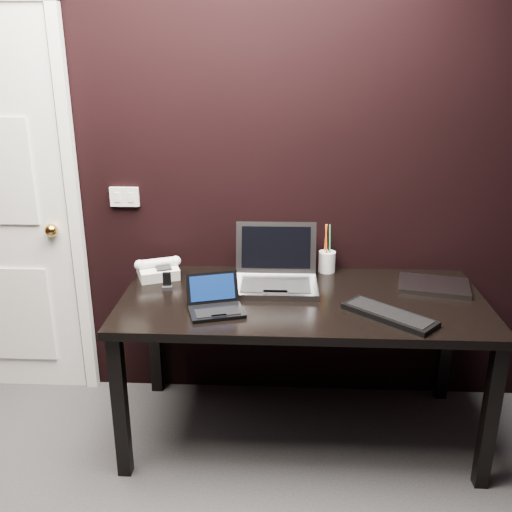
{
  "coord_description": "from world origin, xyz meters",
  "views": [
    {
      "loc": [
        0.2,
        -1.06,
        1.81
      ],
      "look_at": [
        0.08,
        1.35,
        0.96
      ],
      "focal_mm": 40.0,
      "sensor_mm": 36.0,
      "label": 1
    }
  ],
  "objects_px": {
    "desk": "(302,313)",
    "netbook": "(215,305)",
    "closed_laptop": "(434,286)",
    "desk_phone": "(158,270)",
    "pen_cup": "(327,261)",
    "silver_laptop": "(276,275)",
    "ext_keyboard": "(389,315)",
    "mobile_phone": "(167,283)"
  },
  "relations": [
    {
      "from": "netbook",
      "to": "silver_laptop",
      "type": "relative_size",
      "value": 0.7
    },
    {
      "from": "netbook",
      "to": "silver_laptop",
      "type": "xyz_separation_m",
      "value": [
        0.26,
        0.31,
        0.02
      ]
    },
    {
      "from": "desk",
      "to": "ext_keyboard",
      "type": "xyz_separation_m",
      "value": [
        0.37,
        -0.2,
        0.09
      ]
    },
    {
      "from": "closed_laptop",
      "to": "netbook",
      "type": "bearing_deg",
      "value": -162.85
    },
    {
      "from": "silver_laptop",
      "to": "pen_cup",
      "type": "xyz_separation_m",
      "value": [
        0.26,
        0.2,
        0.01
      ]
    },
    {
      "from": "pen_cup",
      "to": "netbook",
      "type": "bearing_deg",
      "value": -135.46
    },
    {
      "from": "desk",
      "to": "closed_laptop",
      "type": "xyz_separation_m",
      "value": [
        0.64,
        0.15,
        0.09
      ]
    },
    {
      "from": "closed_laptop",
      "to": "desk_phone",
      "type": "xyz_separation_m",
      "value": [
        -1.37,
        0.07,
        0.03
      ]
    },
    {
      "from": "desk_phone",
      "to": "pen_cup",
      "type": "relative_size",
      "value": 0.96
    },
    {
      "from": "netbook",
      "to": "closed_laptop",
      "type": "relative_size",
      "value": 0.76
    },
    {
      "from": "closed_laptop",
      "to": "mobile_phone",
      "type": "height_order",
      "value": "mobile_phone"
    },
    {
      "from": "netbook",
      "to": "pen_cup",
      "type": "distance_m",
      "value": 0.74
    },
    {
      "from": "ext_keyboard",
      "to": "netbook",
      "type": "bearing_deg",
      "value": 177.9
    },
    {
      "from": "netbook",
      "to": "silver_laptop",
      "type": "distance_m",
      "value": 0.41
    },
    {
      "from": "desk",
      "to": "pen_cup",
      "type": "bearing_deg",
      "value": 68.76
    },
    {
      "from": "desk_phone",
      "to": "ext_keyboard",
      "type": "bearing_deg",
      "value": -20.82
    },
    {
      "from": "silver_laptop",
      "to": "ext_keyboard",
      "type": "bearing_deg",
      "value": -34.43
    },
    {
      "from": "closed_laptop",
      "to": "desk_phone",
      "type": "bearing_deg",
      "value": 177.05
    },
    {
      "from": "ext_keyboard",
      "to": "closed_laptop",
      "type": "distance_m",
      "value": 0.44
    },
    {
      "from": "netbook",
      "to": "ext_keyboard",
      "type": "relative_size",
      "value": 0.71
    },
    {
      "from": "mobile_phone",
      "to": "closed_laptop",
      "type": "bearing_deg",
      "value": 3.39
    },
    {
      "from": "silver_laptop",
      "to": "desk_phone",
      "type": "xyz_separation_m",
      "value": [
        -0.6,
        0.08,
        -0.01
      ]
    },
    {
      "from": "ext_keyboard",
      "to": "mobile_phone",
      "type": "distance_m",
      "value": 1.06
    },
    {
      "from": "pen_cup",
      "to": "mobile_phone",
      "type": "bearing_deg",
      "value": -160.79
    },
    {
      "from": "silver_laptop",
      "to": "ext_keyboard",
      "type": "height_order",
      "value": "silver_laptop"
    },
    {
      "from": "netbook",
      "to": "mobile_phone",
      "type": "relative_size",
      "value": 3.43
    },
    {
      "from": "netbook",
      "to": "mobile_phone",
      "type": "bearing_deg",
      "value": 137.42
    },
    {
      "from": "desk_phone",
      "to": "pen_cup",
      "type": "bearing_deg",
      "value": 8.4
    },
    {
      "from": "netbook",
      "to": "desk",
      "type": "bearing_deg",
      "value": 23.26
    },
    {
      "from": "mobile_phone",
      "to": "pen_cup",
      "type": "bearing_deg",
      "value": 19.21
    },
    {
      "from": "desk",
      "to": "netbook",
      "type": "bearing_deg",
      "value": -156.74
    },
    {
      "from": "desk",
      "to": "silver_laptop",
      "type": "height_order",
      "value": "silver_laptop"
    },
    {
      "from": "silver_laptop",
      "to": "closed_laptop",
      "type": "relative_size",
      "value": 1.09
    },
    {
      "from": "pen_cup",
      "to": "ext_keyboard",
      "type": "bearing_deg",
      "value": -66.85
    },
    {
      "from": "desk",
      "to": "silver_laptop",
      "type": "distance_m",
      "value": 0.23
    },
    {
      "from": "netbook",
      "to": "closed_laptop",
      "type": "height_order",
      "value": "netbook"
    },
    {
      "from": "desk_phone",
      "to": "mobile_phone",
      "type": "xyz_separation_m",
      "value": [
        0.08,
        -0.15,
        -0.01
      ]
    },
    {
      "from": "netbook",
      "to": "desk_phone",
      "type": "height_order",
      "value": "netbook"
    },
    {
      "from": "netbook",
      "to": "mobile_phone",
      "type": "xyz_separation_m",
      "value": [
        -0.26,
        0.24,
        0.0
      ]
    },
    {
      "from": "desk_phone",
      "to": "pen_cup",
      "type": "distance_m",
      "value": 0.87
    },
    {
      "from": "desk_phone",
      "to": "pen_cup",
      "type": "height_order",
      "value": "pen_cup"
    },
    {
      "from": "ext_keyboard",
      "to": "closed_laptop",
      "type": "bearing_deg",
      "value": 51.61
    }
  ]
}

